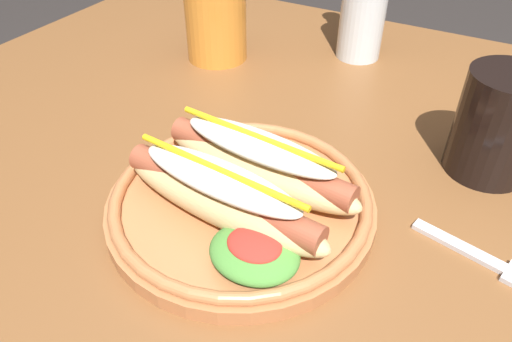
{
  "coord_description": "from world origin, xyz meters",
  "views": [
    {
      "loc": [
        0.13,
        -0.4,
        1.07
      ],
      "look_at": [
        -0.05,
        -0.08,
        0.77
      ],
      "focal_mm": 33.69,
      "sensor_mm": 36.0,
      "label": 1
    }
  ],
  "objects_px": {
    "hot_dog_plate": "(241,193)",
    "fork": "(489,261)",
    "soda_cup": "(499,125)",
    "extra_cup": "(216,16)"
  },
  "relations": [
    {
      "from": "hot_dog_plate",
      "to": "fork",
      "type": "bearing_deg",
      "value": 12.94
    },
    {
      "from": "fork",
      "to": "soda_cup",
      "type": "distance_m",
      "value": 0.15
    },
    {
      "from": "soda_cup",
      "to": "extra_cup",
      "type": "height_order",
      "value": "extra_cup"
    },
    {
      "from": "hot_dog_plate",
      "to": "soda_cup",
      "type": "height_order",
      "value": "soda_cup"
    },
    {
      "from": "fork",
      "to": "extra_cup",
      "type": "xyz_separation_m",
      "value": [
        -0.43,
        0.24,
        0.06
      ]
    },
    {
      "from": "hot_dog_plate",
      "to": "fork",
      "type": "xyz_separation_m",
      "value": [
        0.22,
        0.05,
        -0.02
      ]
    },
    {
      "from": "hot_dog_plate",
      "to": "soda_cup",
      "type": "distance_m",
      "value": 0.28
    },
    {
      "from": "fork",
      "to": "extra_cup",
      "type": "relative_size",
      "value": 0.92
    },
    {
      "from": "fork",
      "to": "soda_cup",
      "type": "xyz_separation_m",
      "value": [
        -0.03,
        0.14,
        0.05
      ]
    },
    {
      "from": "hot_dog_plate",
      "to": "soda_cup",
      "type": "bearing_deg",
      "value": 44.46
    }
  ]
}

